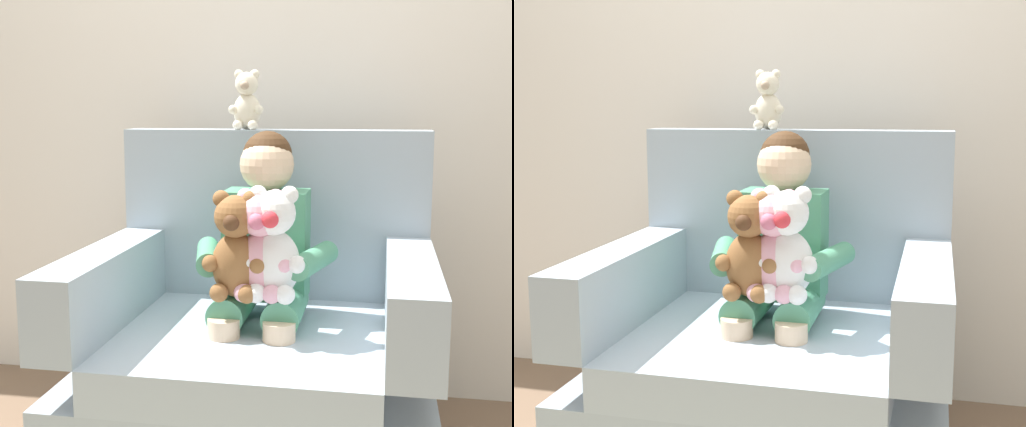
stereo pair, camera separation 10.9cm
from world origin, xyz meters
TOP-DOWN VIEW (x-y plane):
  - back_wall at (0.00, 0.73)m, footprint 6.00×0.10m
  - armchair at (0.00, 0.04)m, footprint 1.05×0.89m
  - seated_child at (0.01, 0.07)m, footprint 0.45×0.39m
  - plush_white at (0.07, -0.08)m, footprint 0.19×0.16m
  - plush_brown at (-0.04, -0.09)m, footprint 0.19×0.15m
  - plush_pink at (0.03, -0.08)m, footprint 0.19×0.15m
  - plush_cream_on_backrest at (-0.10, 0.37)m, footprint 0.12×0.10m

SIDE VIEW (x-z plane):
  - armchair at x=0.00m, z-range -0.19..0.86m
  - seated_child at x=0.01m, z-range 0.27..1.10m
  - plush_brown at x=-0.04m, z-range 0.57..0.88m
  - plush_pink at x=0.03m, z-range 0.57..0.89m
  - plush_white at x=0.07m, z-range 0.57..0.90m
  - plush_cream_on_backrest at x=-0.10m, z-range 1.04..1.25m
  - back_wall at x=0.00m, z-range 0.00..2.60m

